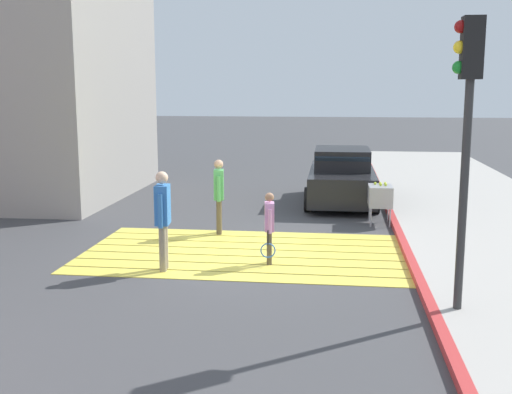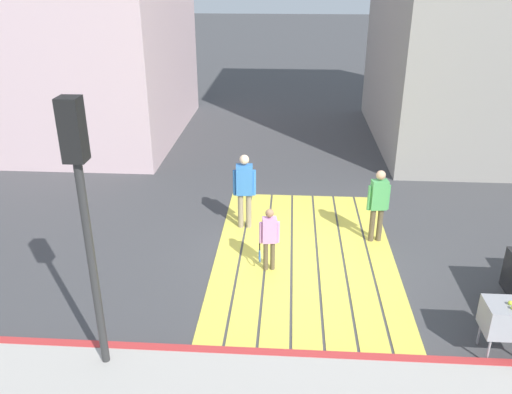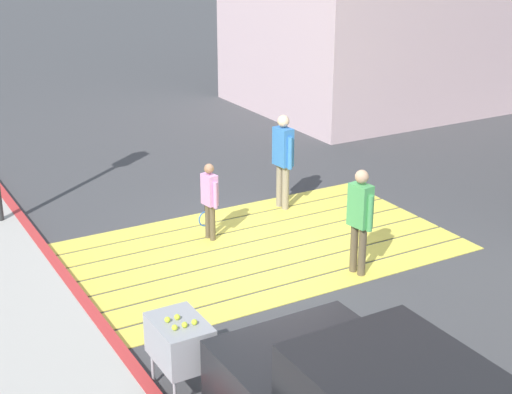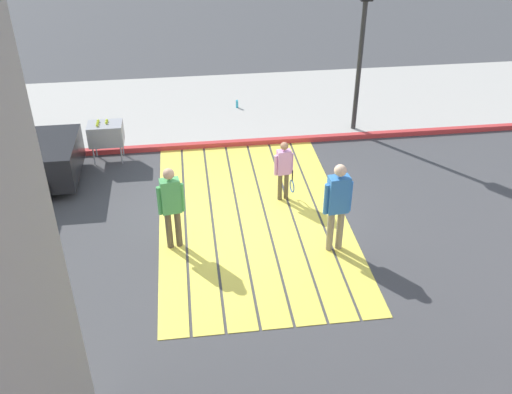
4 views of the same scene
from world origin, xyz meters
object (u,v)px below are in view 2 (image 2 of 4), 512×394
object	(u,v)px
pedestrian_adult_trailing	(244,186)
traffic_light_corner	(81,186)
pedestrian_child_with_racket	(269,236)
pedestrian_adult_lead	(378,201)
tennis_ball_cart	(510,318)

from	to	relation	value
pedestrian_adult_trailing	traffic_light_corner	bearing A→B (deg)	160.24
traffic_light_corner	pedestrian_adult_trailing	xyz separation A→B (m)	(4.84, -1.74, -1.98)
pedestrian_adult_trailing	pedestrian_child_with_racket	size ratio (longest dim) A/B	1.33
traffic_light_corner	pedestrian_child_with_racket	xyz separation A→B (m)	(2.98, -2.39, -2.26)
pedestrian_adult_lead	pedestrian_child_with_racket	bearing A→B (deg)	120.70
tennis_ball_cart	pedestrian_child_with_racket	bearing A→B (deg)	59.18
pedestrian_adult_lead	pedestrian_adult_trailing	distance (m)	3.02
traffic_light_corner	pedestrian_adult_lead	xyz separation A→B (m)	(4.37, -4.72, -2.05)
pedestrian_adult_lead	pedestrian_adult_trailing	size ratio (longest dim) A/B	0.93
tennis_ball_cart	pedestrian_child_with_racket	xyz separation A→B (m)	(2.30, 3.86, 0.08)
traffic_light_corner	pedestrian_adult_trailing	world-z (taller)	traffic_light_corner
traffic_light_corner	tennis_ball_cart	bearing A→B (deg)	-83.80
pedestrian_adult_lead	pedestrian_adult_trailing	xyz separation A→B (m)	(0.47, 2.98, 0.07)
tennis_ball_cart	pedestrian_adult_trailing	world-z (taller)	pedestrian_adult_trailing
traffic_light_corner	pedestrian_adult_lead	distance (m)	6.75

